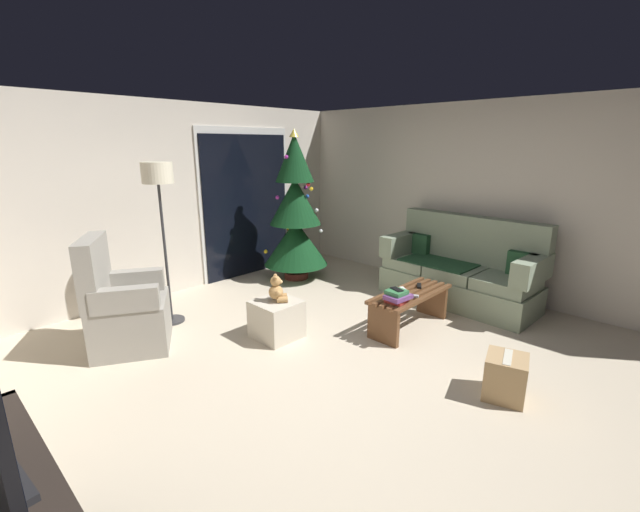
# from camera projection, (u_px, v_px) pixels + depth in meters

# --- Properties ---
(ground_plane) EXTENTS (7.00, 7.00, 0.00)m
(ground_plane) POSITION_uv_depth(u_px,v_px,m) (345.00, 369.00, 3.72)
(ground_plane) COLOR beige
(wall_back) EXTENTS (5.72, 0.12, 2.50)m
(wall_back) POSITION_uv_depth(u_px,v_px,m) (170.00, 200.00, 5.43)
(wall_back) COLOR beige
(wall_back) RESTS_ON ground
(wall_right) EXTENTS (0.12, 6.00, 2.50)m
(wall_right) POSITION_uv_depth(u_px,v_px,m) (489.00, 201.00, 5.38)
(wall_right) COLOR beige
(wall_right) RESTS_ON ground
(patio_door_frame) EXTENTS (1.60, 0.02, 2.20)m
(patio_door_frame) POSITION_uv_depth(u_px,v_px,m) (246.00, 203.00, 6.24)
(patio_door_frame) COLOR silver
(patio_door_frame) RESTS_ON ground
(patio_door_glass) EXTENTS (1.50, 0.02, 2.10)m
(patio_door_glass) POSITION_uv_depth(u_px,v_px,m) (247.00, 206.00, 6.24)
(patio_door_glass) COLOR black
(patio_door_glass) RESTS_ON ground
(couch) EXTENTS (0.86, 1.97, 1.08)m
(couch) POSITION_uv_depth(u_px,v_px,m) (460.00, 271.00, 5.26)
(couch) COLOR gray
(couch) RESTS_ON ground
(coffee_table) EXTENTS (1.10, 0.40, 0.42)m
(coffee_table) POSITION_uv_depth(u_px,v_px,m) (410.00, 304.00, 4.49)
(coffee_table) COLOR brown
(coffee_table) RESTS_ON ground
(remote_white) EXTENTS (0.13, 0.15, 0.02)m
(remote_white) POSITION_uv_depth(u_px,v_px,m) (404.00, 290.00, 4.50)
(remote_white) COLOR silver
(remote_white) RESTS_ON coffee_table
(remote_silver) EXTENTS (0.10, 0.16, 0.02)m
(remote_silver) POSITION_uv_depth(u_px,v_px,m) (411.00, 296.00, 4.32)
(remote_silver) COLOR #ADADB2
(remote_silver) RESTS_ON coffee_table
(remote_black) EXTENTS (0.16, 0.12, 0.02)m
(remote_black) POSITION_uv_depth(u_px,v_px,m) (419.00, 286.00, 4.63)
(remote_black) COLOR black
(remote_black) RESTS_ON coffee_table
(book_stack) EXTENTS (0.27, 0.22, 0.12)m
(book_stack) POSITION_uv_depth(u_px,v_px,m) (397.00, 296.00, 4.16)
(book_stack) COLOR #A32D28
(book_stack) RESTS_ON coffee_table
(cell_phone) EXTENTS (0.11, 0.16, 0.01)m
(cell_phone) POSITION_uv_depth(u_px,v_px,m) (397.00, 289.00, 4.17)
(cell_phone) COLOR black
(cell_phone) RESTS_ON book_stack
(christmas_tree) EXTENTS (0.94, 0.94, 2.17)m
(christmas_tree) POSITION_uv_depth(u_px,v_px,m) (295.00, 215.00, 6.01)
(christmas_tree) COLOR #4C1E19
(christmas_tree) RESTS_ON ground
(armchair) EXTENTS (0.94, 0.93, 1.13)m
(armchair) POSITION_uv_depth(u_px,v_px,m) (124.00, 309.00, 4.03)
(armchair) COLOR gray
(armchair) RESTS_ON ground
(floor_lamp) EXTENTS (0.32, 0.32, 1.78)m
(floor_lamp) POSITION_uv_depth(u_px,v_px,m) (159.00, 189.00, 4.34)
(floor_lamp) COLOR #2D2D30
(floor_lamp) RESTS_ON ground
(ottoman) EXTENTS (0.44, 0.44, 0.40)m
(ottoman) POSITION_uv_depth(u_px,v_px,m) (277.00, 319.00, 4.31)
(ottoman) COLOR beige
(ottoman) RESTS_ON ground
(teddy_bear_honey) EXTENTS (0.22, 0.21, 0.29)m
(teddy_bear_honey) POSITION_uv_depth(u_px,v_px,m) (277.00, 290.00, 4.22)
(teddy_bear_honey) COLOR tan
(teddy_bear_honey) RESTS_ON ottoman
(cardboard_box_taped_mid_floor) EXTENTS (0.39, 0.38, 0.35)m
(cardboard_box_taped_mid_floor) POSITION_uv_depth(u_px,v_px,m) (505.00, 377.00, 3.28)
(cardboard_box_taped_mid_floor) COLOR tan
(cardboard_box_taped_mid_floor) RESTS_ON ground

